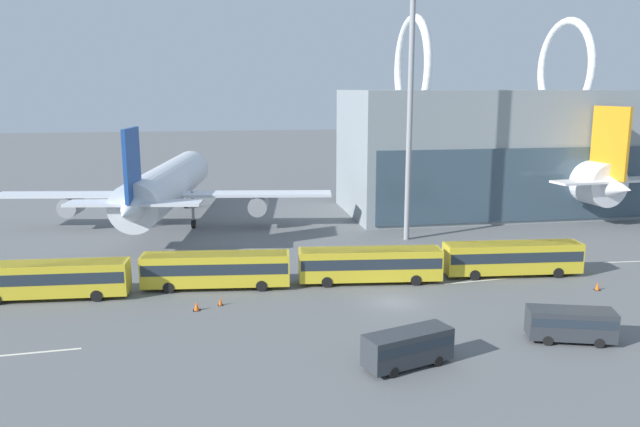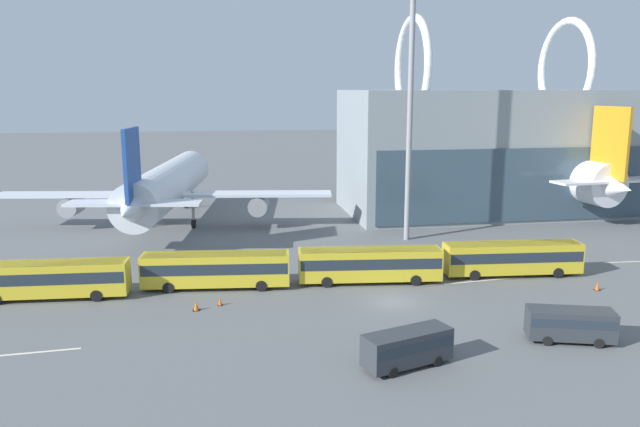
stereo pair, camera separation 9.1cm
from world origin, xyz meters
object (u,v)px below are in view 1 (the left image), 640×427
(airliner_at_gate_far, at_px, (537,171))
(shuttle_bus_0, at_px, (50,278))
(airliner_at_gate_near, at_px, (166,186))
(service_van_crossing, at_px, (408,346))
(shuttle_bus_1, at_px, (216,268))
(service_van_foreground, at_px, (571,323))
(traffic_cone_1, at_px, (597,286))
(traffic_cone_2, at_px, (197,306))
(shuttle_bus_3, at_px, (512,256))
(traffic_cone_0, at_px, (220,301))
(shuttle_bus_2, at_px, (370,263))
(floodlight_mast, at_px, (410,91))

(airliner_at_gate_far, bearing_deg, shuttle_bus_0, 110.91)
(airliner_at_gate_near, height_order, service_van_crossing, airliner_at_gate_near)
(shuttle_bus_1, height_order, service_van_crossing, shuttle_bus_1)
(service_van_foreground, bearing_deg, traffic_cone_1, -114.27)
(traffic_cone_2, bearing_deg, shuttle_bus_0, 157.70)
(shuttle_bus_3, bearing_deg, traffic_cone_2, -166.54)
(traffic_cone_0, distance_m, traffic_cone_1, 33.25)
(airliner_at_gate_near, xyz_separation_m, shuttle_bus_2, (20.00, -27.87, -3.40))
(traffic_cone_2, bearing_deg, shuttle_bus_1, 73.34)
(service_van_foreground, bearing_deg, airliner_at_gate_near, -37.88)
(service_van_crossing, bearing_deg, shuttle_bus_3, 29.39)
(traffic_cone_2, bearing_deg, shuttle_bus_2, 17.02)
(airliner_at_gate_near, relative_size, shuttle_bus_2, 3.20)
(shuttle_bus_3, xyz_separation_m, floodlight_mast, (-5.52, 15.76, 15.53))
(shuttle_bus_3, distance_m, traffic_cone_1, 7.90)
(shuttle_bus_2, xyz_separation_m, shuttle_bus_3, (14.00, -0.14, 0.00))
(shuttle_bus_3, distance_m, service_van_foreground, 15.92)
(service_van_foreground, bearing_deg, shuttle_bus_3, -85.19)
(airliner_at_gate_near, relative_size, service_van_crossing, 6.75)
(traffic_cone_1, bearing_deg, shuttle_bus_3, 134.83)
(traffic_cone_0, bearing_deg, service_van_crossing, -49.47)
(airliner_at_gate_near, relative_size, shuttle_bus_3, 3.21)
(floodlight_mast, bearing_deg, shuttle_bus_1, -146.54)
(airliner_at_gate_far, distance_m, service_van_foreground, 53.22)
(floodlight_mast, relative_size, traffic_cone_1, 37.45)
(shuttle_bus_3, height_order, floodlight_mast, floodlight_mast)
(shuttle_bus_0, relative_size, shuttle_bus_1, 1.00)
(airliner_at_gate_far, relative_size, traffic_cone_1, 50.84)
(airliner_at_gate_far, distance_m, shuttle_bus_0, 69.63)
(shuttle_bus_3, height_order, traffic_cone_1, shuttle_bus_3)
(shuttle_bus_2, relative_size, traffic_cone_0, 18.47)
(shuttle_bus_0, bearing_deg, traffic_cone_1, -3.61)
(shuttle_bus_2, bearing_deg, shuttle_bus_3, 5.43)
(shuttle_bus_0, xyz_separation_m, shuttle_bus_3, (42.00, -0.41, 0.00))
(floodlight_mast, bearing_deg, shuttle_bus_3, -70.70)
(service_van_crossing, relative_size, traffic_cone_0, 8.75)
(shuttle_bus_1, bearing_deg, airliner_at_gate_near, 108.51)
(floodlight_mast, bearing_deg, service_van_foreground, -86.05)
(airliner_at_gate_far, height_order, service_van_crossing, airliner_at_gate_far)
(traffic_cone_0, bearing_deg, floodlight_mast, 41.32)
(shuttle_bus_3, height_order, service_van_foreground, shuttle_bus_3)
(airliner_at_gate_near, xyz_separation_m, traffic_cone_0, (6.27, -31.78, -4.93))
(floodlight_mast, bearing_deg, airliner_at_gate_near, 156.73)
(shuttle_bus_0, relative_size, traffic_cone_0, 18.38)
(airliner_at_gate_far, height_order, floodlight_mast, floodlight_mast)
(traffic_cone_2, bearing_deg, floodlight_mast, 40.21)
(airliner_at_gate_near, relative_size, airliner_at_gate_far, 1.10)
(shuttle_bus_0, xyz_separation_m, service_van_crossing, (26.02, -17.92, -0.48))
(traffic_cone_1, bearing_deg, airliner_at_gate_near, 139.67)
(floodlight_mast, bearing_deg, shuttle_bus_0, -157.18)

